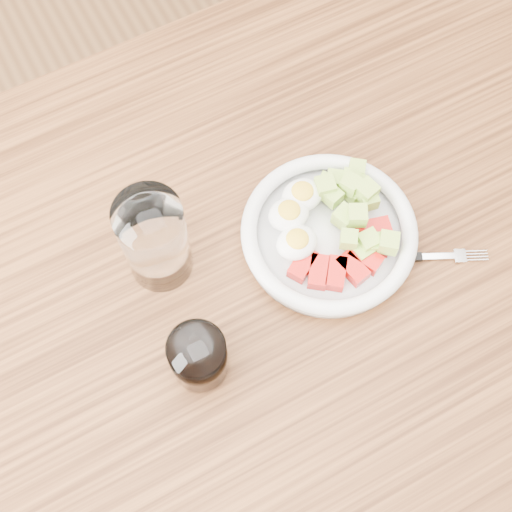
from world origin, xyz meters
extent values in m
plane|color=brown|center=(0.00, 0.00, 0.00)|extent=(4.00, 4.00, 0.00)
cube|color=brown|center=(0.65, 0.35, 0.36)|extent=(0.07, 0.07, 0.73)
cube|color=brown|center=(0.00, 0.00, 0.75)|extent=(1.50, 0.90, 0.04)
cylinder|color=white|center=(0.10, 0.00, 0.78)|extent=(0.24, 0.24, 0.01)
torus|color=white|center=(0.10, 0.00, 0.79)|extent=(0.24, 0.24, 0.02)
cube|color=red|center=(0.04, -0.03, 0.79)|extent=(0.05, 0.04, 0.02)
cube|color=red|center=(0.05, -0.05, 0.79)|extent=(0.05, 0.05, 0.02)
cube|color=red|center=(0.07, -0.06, 0.79)|extent=(0.05, 0.05, 0.02)
cube|color=red|center=(0.10, -0.07, 0.79)|extent=(0.03, 0.05, 0.02)
cube|color=red|center=(0.12, -0.06, 0.79)|extent=(0.04, 0.05, 0.02)
cube|color=red|center=(0.14, -0.05, 0.79)|extent=(0.05, 0.05, 0.02)
cube|color=red|center=(0.15, -0.03, 0.79)|extent=(0.05, 0.04, 0.02)
ellipsoid|color=white|center=(0.06, 0.04, 0.81)|extent=(0.06, 0.05, 0.03)
ellipsoid|color=yellow|center=(0.06, 0.04, 0.82)|extent=(0.03, 0.03, 0.01)
ellipsoid|color=white|center=(0.09, 0.06, 0.81)|extent=(0.06, 0.05, 0.03)
ellipsoid|color=yellow|center=(0.09, 0.06, 0.82)|extent=(0.03, 0.03, 0.01)
ellipsoid|color=white|center=(0.05, 0.00, 0.81)|extent=(0.06, 0.05, 0.03)
ellipsoid|color=yellow|center=(0.05, 0.00, 0.82)|extent=(0.03, 0.03, 0.01)
cube|color=#B2D050|center=(0.15, 0.04, 0.82)|extent=(0.03, 0.03, 0.02)
cube|color=#B2D050|center=(0.14, -0.05, 0.80)|extent=(0.03, 0.03, 0.02)
cube|color=#B2D050|center=(0.13, 0.06, 0.80)|extent=(0.04, 0.04, 0.03)
cube|color=#B2D050|center=(0.14, 0.06, 0.81)|extent=(0.03, 0.03, 0.02)
cube|color=#B2D050|center=(0.11, -0.03, 0.81)|extent=(0.03, 0.03, 0.02)
cube|color=#B2D050|center=(0.15, -0.06, 0.81)|extent=(0.04, 0.04, 0.03)
cube|color=#B2D050|center=(0.16, 0.03, 0.80)|extent=(0.03, 0.03, 0.02)
cube|color=#B2D050|center=(0.12, -0.05, 0.80)|extent=(0.03, 0.03, 0.02)
cube|color=#B2D050|center=(0.13, -0.04, 0.80)|extent=(0.03, 0.03, 0.03)
cube|color=#B2D050|center=(0.16, 0.05, 0.81)|extent=(0.04, 0.04, 0.02)
cube|color=#B2D050|center=(0.13, 0.04, 0.81)|extent=(0.03, 0.03, 0.02)
cube|color=#B2D050|center=(0.12, 0.00, 0.80)|extent=(0.03, 0.03, 0.03)
cube|color=#B2D050|center=(0.12, 0.05, 0.81)|extent=(0.03, 0.03, 0.03)
cube|color=#B2D050|center=(0.18, 0.06, 0.81)|extent=(0.03, 0.03, 0.02)
cube|color=#B2D050|center=(0.16, 0.04, 0.81)|extent=(0.03, 0.03, 0.02)
cube|color=#B2D050|center=(0.17, 0.02, 0.82)|extent=(0.03, 0.03, 0.03)
cube|color=#B2D050|center=(0.13, -0.01, 0.82)|extent=(0.03, 0.03, 0.03)
cube|color=#B2D050|center=(0.17, 0.01, 0.81)|extent=(0.03, 0.03, 0.02)
cube|color=#B2D050|center=(0.12, 0.05, 0.81)|extent=(0.03, 0.03, 0.02)
cube|color=black|center=(0.16, -0.07, 0.77)|extent=(0.08, 0.05, 0.01)
cube|color=silver|center=(0.22, -0.10, 0.77)|extent=(0.05, 0.03, 0.00)
cube|color=silver|center=(0.25, -0.11, 0.77)|extent=(0.02, 0.02, 0.00)
cylinder|color=silver|center=(0.26, -0.13, 0.77)|extent=(0.03, 0.02, 0.00)
cylinder|color=silver|center=(0.27, -0.13, 0.77)|extent=(0.03, 0.02, 0.00)
cylinder|color=silver|center=(0.27, -0.12, 0.77)|extent=(0.03, 0.02, 0.00)
cylinder|color=silver|center=(0.27, -0.12, 0.77)|extent=(0.03, 0.02, 0.00)
cylinder|color=white|center=(-0.12, 0.07, 0.85)|extent=(0.09, 0.09, 0.16)
cylinder|color=white|center=(-0.14, -0.08, 0.81)|extent=(0.07, 0.07, 0.08)
cylinder|color=black|center=(-0.14, -0.08, 0.81)|extent=(0.07, 0.07, 0.07)
camera|label=1|loc=(-0.19, -0.32, 1.68)|focal=50.00mm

